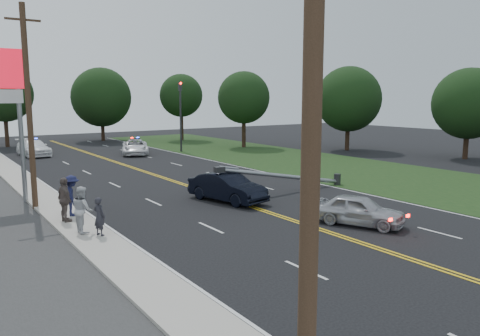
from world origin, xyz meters
TOP-DOWN VIEW (x-y plane):
  - ground at (0.00, 0.00)m, footprint 120.00×120.00m
  - sidewalk at (-8.40, 10.00)m, footprint 1.80×70.00m
  - grass_verge at (13.50, 10.00)m, footprint 12.00×80.00m
  - centerline_yellow at (0.00, 10.00)m, footprint 0.36×80.00m
  - traffic_signal at (8.30, 30.00)m, footprint 0.28×0.41m
  - fallen_streetlight at (4.19, 8.00)m, footprint 9.36×0.44m
  - utility_pole_near at (-9.20, -8.00)m, footprint 1.60×0.28m
  - utility_pole_mid at (-9.20, 12.00)m, footprint 1.60×0.28m
  - tree_6 at (-5.72, 45.08)m, footprint 6.19×6.19m
  - tree_7 at (5.57, 46.33)m, footprint 7.43×7.43m
  - tree_8 at (14.28, 41.39)m, footprint 5.47×5.47m
  - tree_9 at (16.00, 29.81)m, footprint 5.72×5.72m
  - tree_12 at (26.79, 10.30)m, footprint 6.31×6.31m
  - tree_13 at (23.24, 21.21)m, footprint 6.73×6.73m
  - crashed_sedan at (-0.31, 7.95)m, footprint 2.62×4.90m
  - waiting_sedan at (1.92, 0.75)m, footprint 3.06×4.21m
  - emergency_a at (3.47, 30.33)m, footprint 4.07×5.69m
  - emergency_b at (-4.93, 34.80)m, footprint 2.62×5.53m
  - bystander_a at (-8.10, 5.23)m, footprint 0.55×0.66m
  - bystander_b at (-8.51, 6.07)m, footprint 0.76×0.95m
  - bystander_c at (-8.14, 9.05)m, footprint 0.93×1.34m
  - bystander_d at (-8.69, 8.11)m, footprint 0.67×1.22m

SIDE VIEW (x-z plane):
  - ground at x=0.00m, z-range 0.00..0.00m
  - grass_verge at x=13.50m, z-range 0.00..0.01m
  - centerline_yellow at x=0.00m, z-range 0.01..0.01m
  - sidewalk at x=-8.40m, z-range 0.00..0.12m
  - waiting_sedan at x=1.92m, z-range 0.00..1.33m
  - emergency_a at x=3.47m, z-range 0.00..1.44m
  - crashed_sedan at x=-0.31m, z-range 0.00..1.53m
  - emergency_b at x=-4.93m, z-range 0.00..1.56m
  - bystander_a at x=-8.10m, z-range 0.12..1.67m
  - fallen_streetlight at x=4.19m, z-range -0.04..1.88m
  - bystander_c at x=-8.14m, z-range 0.12..2.01m
  - bystander_b at x=-8.51m, z-range 0.12..2.01m
  - bystander_d at x=-8.69m, z-range 0.12..2.10m
  - traffic_signal at x=8.30m, z-range 0.68..7.73m
  - tree_12 at x=26.79m, z-range 0.90..9.03m
  - utility_pole_near at x=-9.20m, z-range 0.08..10.08m
  - utility_pole_mid at x=-9.20m, z-range 0.08..10.08m
  - tree_13 at x=23.24m, z-range 0.98..9.67m
  - tree_9 at x=16.00m, z-range 1.30..9.64m
  - tree_7 at x=5.57m, z-range 0.88..10.09m
  - tree_8 at x=14.28m, z-range 1.48..9.94m
  - tree_6 at x=-5.72m, z-range 1.38..10.36m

